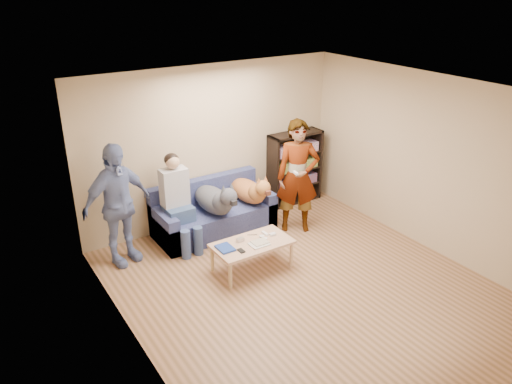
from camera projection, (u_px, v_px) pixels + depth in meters
ground at (305, 287)px, 6.65m from camera, size 5.00×5.00×0.00m
ceiling at (314, 94)px, 5.61m from camera, size 5.00×5.00×0.00m
wall_back at (212, 145)px, 8.05m from camera, size 4.50×0.00×4.50m
wall_front at (494, 301)px, 4.20m from camera, size 4.50×0.00×4.50m
wall_left at (133, 249)px, 5.01m from camera, size 0.00×5.00×5.00m
wall_right at (431, 164)px, 7.25m from camera, size 0.00×5.00×5.00m
blanket at (254, 196)px, 8.17m from camera, size 0.39×0.33×0.13m
person_standing_right at (298, 177)px, 7.84m from camera, size 0.80×0.73×1.83m
person_standing_left at (117, 205)px, 6.92m from camera, size 1.12×0.69×1.79m
held_controller at (296, 173)px, 7.51m from camera, size 0.07×0.13×0.03m
notebook_blue at (225, 248)px, 6.75m from camera, size 0.20×0.26×0.03m
papers at (259, 244)px, 6.86m from camera, size 0.26×0.20×0.02m
magazine at (260, 242)px, 6.88m from camera, size 0.22×0.17×0.01m
camera_silver at (240, 240)px, 6.93m from camera, size 0.11×0.06×0.05m
controller_a at (265, 233)px, 7.12m from camera, size 0.04×0.13×0.03m
controller_b at (273, 234)px, 7.10m from camera, size 0.09×0.06×0.03m
headphone_cup_a at (265, 239)px, 6.99m from camera, size 0.07×0.07×0.02m
headphone_cup_b at (262, 236)px, 7.05m from camera, size 0.07×0.07×0.02m
pen_orange at (257, 247)px, 6.78m from camera, size 0.13×0.06×0.01m
pen_black at (252, 235)px, 7.11m from camera, size 0.13×0.08×0.01m
wallet at (241, 251)px, 6.69m from camera, size 0.07×0.12×0.02m
sofa at (213, 215)px, 8.03m from camera, size 1.90×0.85×0.82m
person_seated at (178, 199)px, 7.41m from camera, size 0.40×0.73×1.47m
dog_gray at (216, 200)px, 7.67m from camera, size 0.43×1.26×0.62m
dog_tan at (250, 191)px, 8.05m from camera, size 0.39×1.16×0.57m
coffee_table at (252, 245)px, 6.93m from camera, size 1.10×0.60×0.42m
bookshelf at (294, 166)px, 8.94m from camera, size 1.00×0.34×1.30m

